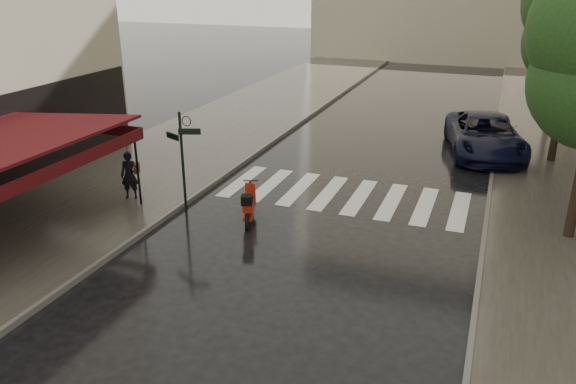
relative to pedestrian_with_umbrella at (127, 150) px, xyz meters
The scene contains 11 objects.
ground 4.77m from the pedestrian_with_umbrella, 43.75° to the right, with size 120.00×120.00×0.00m, color black.
sidewalk_near 9.16m from the pedestrian_with_umbrella, 98.19° to the left, with size 6.00×60.00×0.12m, color #38332D.
sidewalk_far 16.24m from the pedestrian_with_umbrella, 33.53° to the left, with size 5.50×60.00×0.12m, color #38332D.
curb_near 9.24m from the pedestrian_with_umbrella, 78.80° to the left, with size 0.12×60.00×0.16m, color #595651.
curb_far 14.00m from the pedestrian_with_umbrella, 39.91° to the left, with size 0.12×60.00×0.16m, color #595651.
crosswalk 7.05m from the pedestrian_with_umbrella, 25.26° to the left, with size 7.85×3.20×0.01m.
signpost 2.03m from the pedestrian_with_umbrella, ahead, with size 1.17×0.29×3.10m.
tree_far 20.84m from the pedestrian_with_umbrella, 50.95° to the left, with size 3.80×3.80×8.16m.
pedestrian_with_umbrella is the anchor object (origin of this frame).
scooter 4.33m from the pedestrian_with_umbrella, ahead, with size 0.76×1.59×1.08m.
parked_car 13.76m from the pedestrian_with_umbrella, 41.91° to the left, with size 2.62×5.68×1.58m, color black.
Camera 1 is at (7.35, -10.66, 6.88)m, focal length 35.00 mm.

